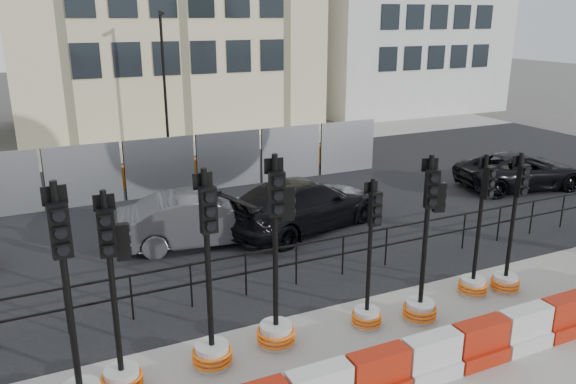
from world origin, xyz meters
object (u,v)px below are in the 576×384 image
traffic_signal_h (508,264)px  car_c (303,204)px  traffic_signal_d (277,304)px  traffic_signal_a (77,369)px

traffic_signal_h → car_c: bearing=115.2°
traffic_signal_d → traffic_signal_h: size_ratio=1.15×
traffic_signal_a → car_c: traffic_signal_a is taller
traffic_signal_a → car_c: (6.56, 5.52, -0.03)m
car_c → traffic_signal_d: bearing=131.9°
traffic_signal_d → traffic_signal_h: (5.40, -0.20, -0.21)m
traffic_signal_a → car_c: size_ratio=0.68×
traffic_signal_d → car_c: bearing=67.8°
traffic_signal_a → traffic_signal_d: (3.43, 0.39, 0.10)m
traffic_signal_a → traffic_signal_h: size_ratio=1.17×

